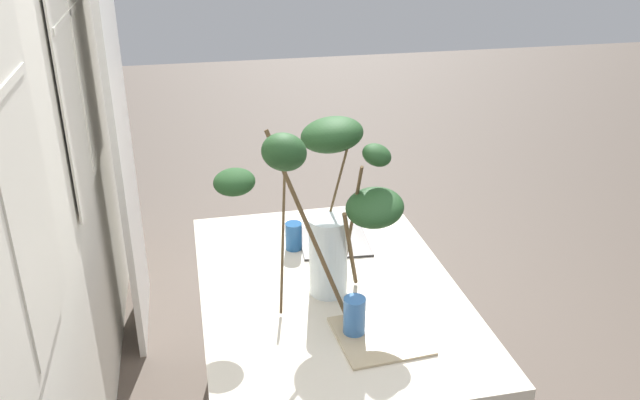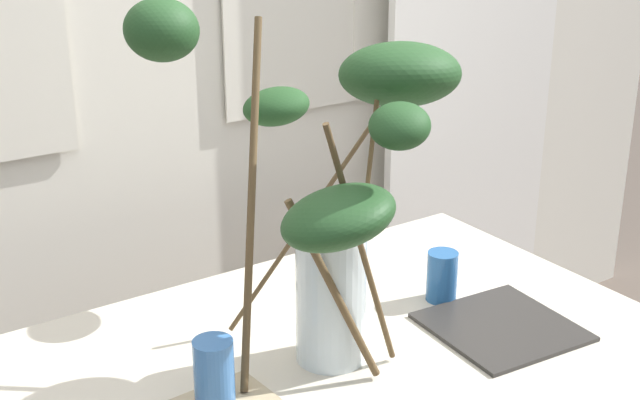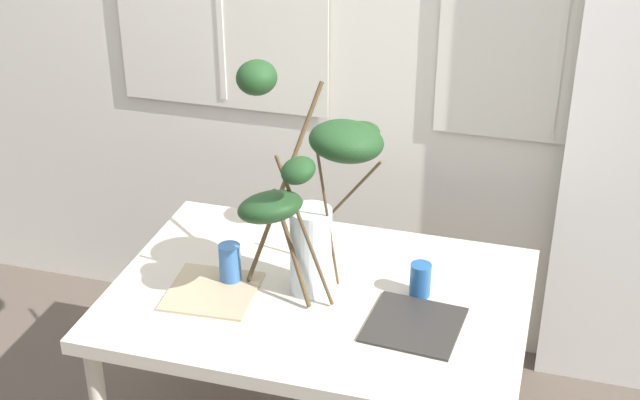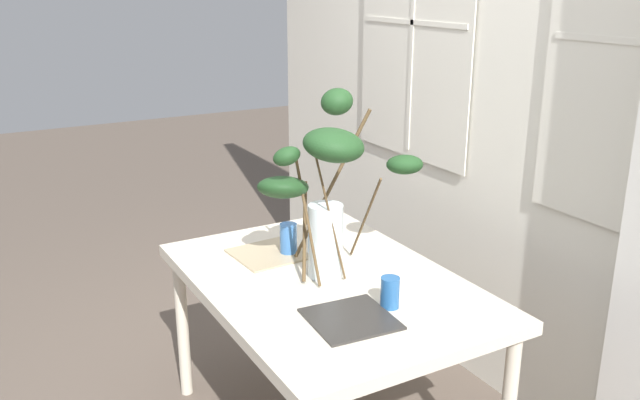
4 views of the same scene
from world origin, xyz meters
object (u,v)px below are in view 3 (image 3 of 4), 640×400
object	(u,v)px
dining_table	(319,309)
vase_with_branches	(312,187)
plate_square_left	(212,291)
drinking_glass_blue_left	(230,263)
drinking_glass_blue_right	(420,280)
plate_square_right	(414,325)

from	to	relation	value
dining_table	vase_with_branches	size ratio (longest dim) A/B	1.88
vase_with_branches	plate_square_left	bearing A→B (deg)	-160.35
plate_square_left	drinking_glass_blue_left	bearing A→B (deg)	67.28
drinking_glass_blue_right	drinking_glass_blue_left	bearing A→B (deg)	-171.50
drinking_glass_blue_left	plate_square_left	size ratio (longest dim) A/B	0.48
vase_with_branches	plate_square_left	xyz separation A→B (m)	(-0.30, -0.11, -0.36)
dining_table	drinking_glass_blue_right	world-z (taller)	drinking_glass_blue_right
dining_table	plate_square_right	world-z (taller)	plate_square_right
dining_table	vase_with_branches	xyz separation A→B (m)	(-0.03, 0.01, 0.43)
vase_with_branches	plate_square_left	distance (m)	0.48
vase_with_branches	plate_square_right	bearing A→B (deg)	-17.11
plate_square_left	plate_square_right	bearing A→B (deg)	-0.07
dining_table	plate_square_right	xyz separation A→B (m)	(0.33, -0.10, 0.07)
drinking_glass_blue_left	drinking_glass_blue_right	xyz separation A→B (m)	(0.60, 0.09, -0.01)
dining_table	plate_square_left	world-z (taller)	plate_square_left
vase_with_branches	plate_square_right	distance (m)	0.51
drinking_glass_blue_left	dining_table	bearing A→B (deg)	3.16
vase_with_branches	drinking_glass_blue_right	world-z (taller)	vase_with_branches
dining_table	drinking_glass_blue_left	bearing A→B (deg)	-176.84
drinking_glass_blue_right	plate_square_right	distance (m)	0.18
plate_square_left	dining_table	bearing A→B (deg)	16.27
dining_table	drinking_glass_blue_right	xyz separation A→B (m)	(0.31, 0.07, 0.12)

